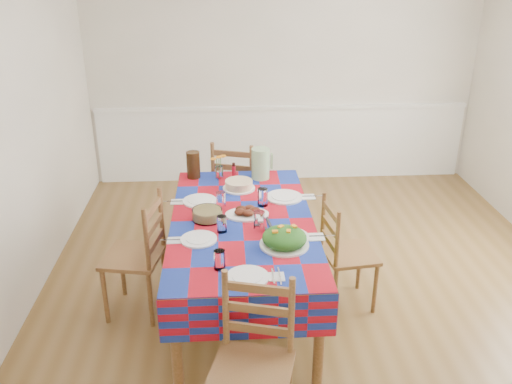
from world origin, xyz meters
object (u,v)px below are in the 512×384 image
meat_platter (247,212)px  chair_right (344,254)px  chair_far (236,188)px  chair_near (253,365)px  green_pitcher (261,164)px  chair_left (139,257)px  dining_table (242,230)px  tea_pitcher (193,165)px

meat_platter → chair_right: (0.75, -0.07, -0.35)m
chair_far → chair_near: bearing=107.3°
green_pitcher → chair_near: green_pitcher is taller
chair_near → chair_left: size_ratio=1.01×
chair_far → chair_left: bearing=75.0°
chair_left → chair_far: bearing=159.0°
green_pitcher → chair_near: (-0.18, -2.04, -0.41)m
dining_table → chair_far: size_ratio=2.00×
green_pitcher → chair_right: 1.10m
tea_pitcher → chair_near: 2.16m
meat_platter → tea_pitcher: (-0.43, 0.79, 0.09)m
meat_platter → chair_left: size_ratio=0.34×
green_pitcher → chair_right: size_ratio=0.30×
green_pitcher → meat_platter: bearing=-101.7°
green_pitcher → chair_left: 1.33m
green_pitcher → tea_pitcher: size_ratio=1.15×
meat_platter → chair_near: 1.34m
green_pitcher → chair_right: (0.59, -0.81, -0.45)m
chair_near → chair_left: bearing=137.7°
dining_table → meat_platter: bearing=61.1°
green_pitcher → chair_left: green_pitcher is taller
green_pitcher → chair_far: (-0.20, 0.43, -0.42)m
chair_near → chair_right: 1.45m
tea_pitcher → chair_left: size_ratio=0.24×
dining_table → chair_left: bearing=-179.4°
tea_pitcher → chair_far: (0.38, 0.38, -0.40)m
chair_near → chair_far: size_ratio=1.00×
green_pitcher → chair_near: 2.08m
dining_table → tea_pitcher: size_ratio=8.36×
tea_pitcher → chair_right: size_ratio=0.26×
tea_pitcher → chair_near: (0.40, -2.09, -0.40)m
green_pitcher → tea_pitcher: bearing=174.9°
dining_table → meat_platter: size_ratio=5.96×
chair_near → dining_table: bearing=105.4°
chair_far → meat_platter: bearing=109.2°
chair_far → chair_right: (0.80, -1.24, -0.04)m
dining_table → chair_right: chair_right is taller
tea_pitcher → chair_near: bearing=-79.0°
chair_left → meat_platter: bearing=106.0°
chair_left → chair_right: size_ratio=1.08×
dining_table → green_pitcher: 0.85m
green_pitcher → dining_table: bearing=-103.3°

